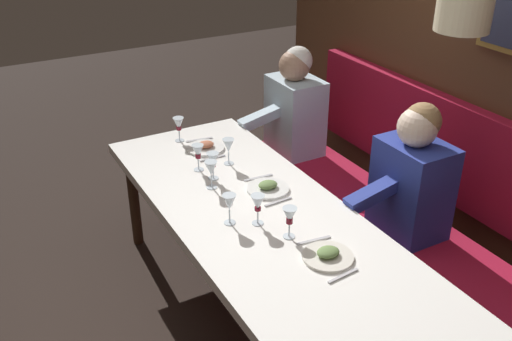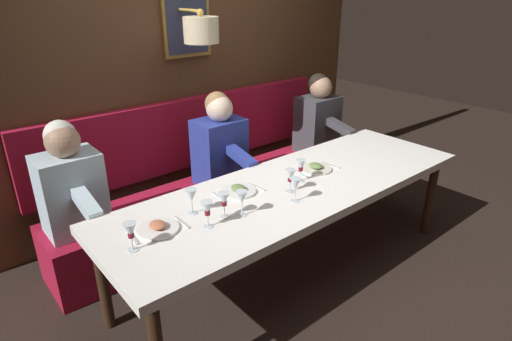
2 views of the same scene
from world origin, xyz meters
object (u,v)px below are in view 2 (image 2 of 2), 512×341
Objects in this scene: diner_near at (220,142)px; wine_glass_2 at (290,176)px; wine_glass_4 at (224,200)px; wine_glass_7 at (130,231)px; wine_glass_6 at (242,198)px; diner_nearest at (318,116)px; dining_table at (295,192)px; wine_glass_3 at (301,166)px; wine_glass_0 at (207,209)px; wine_glass_5 at (191,196)px; wine_glass_1 at (295,185)px; diner_middle at (70,182)px.

wine_glass_2 is (-0.94, 0.09, 0.04)m from diner_near.
wine_glass_4 and wine_glass_7 have the same top height.
diner_nearest is at bearing -60.69° from wine_glass_6.
wine_glass_2 is at bearing 116.29° from dining_table.
wine_glass_7 is at bearing 91.02° from dining_table.
dining_table is 3.55× the size of diner_near.
wine_glass_2 is 1.00× the size of wine_glass_3.
wine_glass_0 is at bearing 91.98° from wine_glass_2.
wine_glass_5 is at bearing -73.36° from wine_glass_7.
diner_near is (0.88, 0.02, 0.14)m from dining_table.
wine_glass_7 is (0.03, 1.12, -0.00)m from wine_glass_2.
wine_glass_7 is at bearing 88.25° from wine_glass_2.
wine_glass_0 is at bearing 84.21° from wine_glass_6.
wine_glass_1 is (-0.18, 0.19, 0.18)m from dining_table.
dining_table is 17.13× the size of wine_glass_1.
diner_middle is 1.06m from wine_glass_0.
dining_table is 0.60m from wine_glass_6.
diner_nearest is 4.82× the size of wine_glass_4.
wine_glass_5 is (0.29, 0.59, 0.00)m from wine_glass_1.
wine_glass_0 is at bearing 115.83° from diner_nearest.
wine_glass_4 is 1.00× the size of wine_glass_7.
wine_glass_0 and wine_glass_4 have the same top height.
dining_table is 17.13× the size of wine_glass_7.
diner_middle reaches higher than wine_glass_2.
diner_middle is at bearing 31.49° from wine_glass_5.
wine_glass_1 is 0.48m from wine_glass_4.
wine_glass_6 is at bearing 101.13° from wine_glass_3.
diner_middle is 4.82× the size of wine_glass_4.
wine_glass_0 is 0.14m from wine_glass_4.
wine_glass_3 is at bearing -88.15° from wine_glass_7.
diner_middle is 1.47m from wine_glass_2.
dining_table is 0.81m from wine_glass_5.
wine_glass_3 and wine_glass_5 have the same top height.
diner_middle is 4.82× the size of wine_glass_3.
diner_near and diner_middle have the same top height.
wine_glass_4 is at bearing 116.76° from diner_nearest.
diner_nearest is 4.82× the size of wine_glass_2.
wine_glass_4 is at bearing -92.72° from wine_glass_7.
wine_glass_5 is (-0.77, 1.97, 0.04)m from diner_nearest.
dining_table is 17.13× the size of wine_glass_5.
dining_table is 3.55× the size of diner_middle.
wine_glass_6 is at bearing -145.08° from diner_middle.
wine_glass_7 is (0.06, 0.44, 0.00)m from wine_glass_0.
wine_glass_5 is at bearing 63.78° from wine_glass_1.
wine_glass_1 is 1.00× the size of wine_glass_5.
wine_glass_4 is 1.00× the size of wine_glass_6.
dining_table is at bearing -98.29° from wine_glass_5.
wine_glass_2 is (0.02, -0.68, 0.00)m from wine_glass_0.
wine_glass_6 is at bearing 100.39° from dining_table.
wine_glass_5 is at bearing -4.32° from wine_glass_0.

